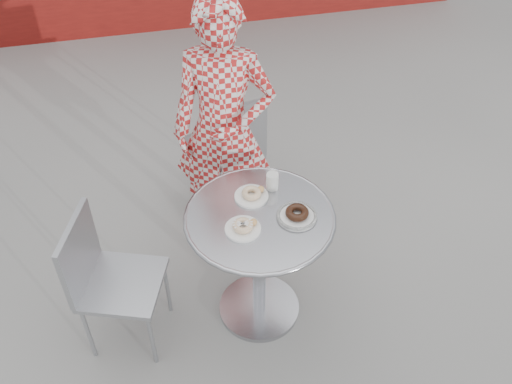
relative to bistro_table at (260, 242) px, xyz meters
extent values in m
plane|color=gray|center=(0.02, 0.03, -0.58)|extent=(60.00, 60.00, 0.00)
cylinder|color=#B1B1B6|center=(0.00, 0.00, -0.56)|extent=(0.46, 0.46, 0.03)
cylinder|color=#B1B1B6|center=(0.00, 0.00, -0.20)|extent=(0.07, 0.07, 0.73)
cylinder|color=#B1B1B6|center=(0.00, 0.00, 0.18)|extent=(0.73, 0.73, 0.02)
torus|color=#B1B1B6|center=(0.00, 0.00, 0.18)|extent=(0.76, 0.76, 0.03)
cube|color=#9A9CA1|center=(-0.01, 0.98, -0.13)|extent=(0.50, 0.50, 0.03)
cube|color=#9A9CA1|center=(0.03, 0.79, 0.10)|extent=(0.42, 0.12, 0.42)
cube|color=#9A9CA1|center=(-0.72, 0.01, -0.16)|extent=(0.51, 0.51, 0.03)
cube|color=#9A9CA1|center=(-0.90, 0.07, 0.06)|extent=(0.16, 0.38, 0.40)
imported|color=#B11B1B|center=(-0.05, 0.67, 0.23)|extent=(0.68, 0.55, 1.62)
cylinder|color=white|center=(-0.01, 0.14, 0.19)|extent=(0.17, 0.17, 0.01)
torus|color=tan|center=(-0.01, 0.14, 0.21)|extent=(0.10, 0.10, 0.03)
sphere|color=#B77A3F|center=(0.04, 0.16, 0.22)|extent=(0.03, 0.03, 0.03)
cylinder|color=white|center=(-0.10, -0.07, 0.19)|extent=(0.18, 0.18, 0.01)
torus|color=tan|center=(-0.10, -0.07, 0.22)|extent=(0.10, 0.10, 0.03)
sphere|color=#B77A3F|center=(-0.04, -0.06, 0.22)|extent=(0.04, 0.04, 0.04)
cylinder|color=white|center=(0.18, -0.05, 0.19)|extent=(0.20, 0.20, 0.01)
torus|color=black|center=(0.18, -0.05, 0.22)|extent=(0.12, 0.12, 0.04)
torus|color=black|center=(0.18, -0.05, 0.20)|extent=(0.20, 0.20, 0.02)
cylinder|color=white|center=(0.11, 0.19, 0.23)|extent=(0.06, 0.06, 0.09)
cylinder|color=white|center=(0.11, 0.19, 0.24)|extent=(0.07, 0.07, 0.11)
camera|label=1|loc=(-0.47, -1.93, 2.17)|focal=40.00mm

